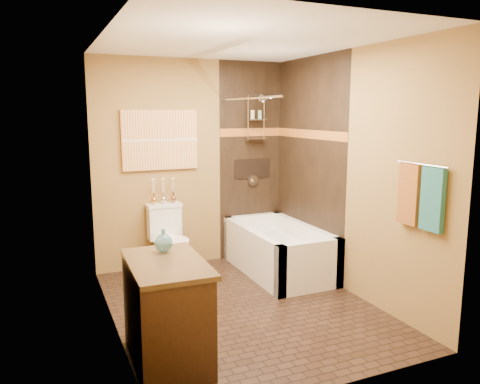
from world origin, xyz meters
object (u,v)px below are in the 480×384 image
bathtub (278,254)px  sunset_painting (160,140)px  toilet (169,240)px  vanity (167,312)px

bathtub → sunset_painting: bearing=148.9°
bathtub → toilet: (-1.20, 0.46, 0.19)m
toilet → vanity: size_ratio=0.88×
bathtub → toilet: size_ratio=1.87×
bathtub → vanity: 2.26m
sunset_painting → toilet: 1.17m
sunset_painting → bathtub: 1.93m
sunset_painting → bathtub: bearing=-31.1°
sunset_painting → bathtub: (1.20, -0.73, -1.33)m
vanity → sunset_painting: bearing=78.1°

